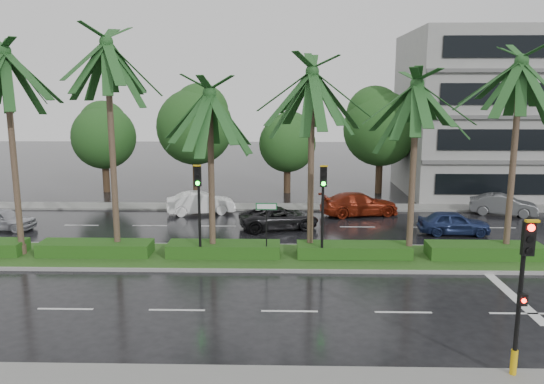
{
  "coord_description": "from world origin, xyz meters",
  "views": [
    {
      "loc": [
        -0.19,
        -22.6,
        7.61
      ],
      "look_at": [
        -0.78,
        1.5,
        3.06
      ],
      "focal_mm": 35.0,
      "sensor_mm": 36.0,
      "label": 1
    }
  ],
  "objects_px": {
    "signal_near": "(522,292)",
    "street_sign": "(266,217)",
    "signal_median_left": "(199,198)",
    "car_white": "(201,203)",
    "car_grey": "(503,205)",
    "car_darkgrey": "(279,218)",
    "car_red": "(359,204)",
    "car_silver": "(3,219)",
    "car_blue": "(454,223)"
  },
  "relations": [
    {
      "from": "signal_near",
      "to": "car_white",
      "type": "bearing_deg",
      "value": 120.51
    },
    {
      "from": "car_darkgrey",
      "to": "signal_near",
      "type": "bearing_deg",
      "value": -172.66
    },
    {
      "from": "signal_median_left",
      "to": "car_darkgrey",
      "type": "xyz_separation_m",
      "value": [
        3.5,
        6.25,
        -2.38
      ]
    },
    {
      "from": "signal_near",
      "to": "street_sign",
      "type": "relative_size",
      "value": 1.68
    },
    {
      "from": "signal_near",
      "to": "street_sign",
      "type": "distance_m",
      "value": 12.11
    },
    {
      "from": "signal_median_left",
      "to": "car_silver",
      "type": "bearing_deg",
      "value": 155.01
    },
    {
      "from": "car_darkgrey",
      "to": "signal_median_left",
      "type": "bearing_deg",
      "value": 135.93
    },
    {
      "from": "street_sign",
      "to": "car_grey",
      "type": "distance_m",
      "value": 17.59
    },
    {
      "from": "signal_near",
      "to": "street_sign",
      "type": "bearing_deg",
      "value": 125.34
    },
    {
      "from": "signal_median_left",
      "to": "car_white",
      "type": "relative_size",
      "value": 1.02
    },
    {
      "from": "signal_median_left",
      "to": "car_white",
      "type": "xyz_separation_m",
      "value": [
        -1.5,
        9.82,
        -2.3
      ]
    },
    {
      "from": "car_white",
      "to": "car_red",
      "type": "bearing_deg",
      "value": -104.27
    },
    {
      "from": "street_sign",
      "to": "car_silver",
      "type": "distance_m",
      "value": 16.02
    },
    {
      "from": "street_sign",
      "to": "car_silver",
      "type": "xyz_separation_m",
      "value": [
        -15.0,
        5.41,
        -1.51
      ]
    },
    {
      "from": "signal_near",
      "to": "car_red",
      "type": "bearing_deg",
      "value": 94.42
    },
    {
      "from": "street_sign",
      "to": "signal_near",
      "type": "bearing_deg",
      "value": -54.66
    },
    {
      "from": "car_red",
      "to": "car_blue",
      "type": "xyz_separation_m",
      "value": [
        4.5,
        -4.45,
        -0.07
      ]
    },
    {
      "from": "signal_median_left",
      "to": "car_blue",
      "type": "height_order",
      "value": "signal_median_left"
    },
    {
      "from": "car_darkgrey",
      "to": "car_red",
      "type": "relative_size",
      "value": 0.91
    },
    {
      "from": "signal_near",
      "to": "car_grey",
      "type": "bearing_deg",
      "value": 68.98
    },
    {
      "from": "signal_median_left",
      "to": "car_red",
      "type": "xyz_separation_m",
      "value": [
        8.5,
        9.7,
        -2.29
      ]
    },
    {
      "from": "car_silver",
      "to": "car_darkgrey",
      "type": "bearing_deg",
      "value": -80.78
    },
    {
      "from": "signal_near",
      "to": "car_blue",
      "type": "xyz_separation_m",
      "value": [
        3.0,
        14.94,
        -1.86
      ]
    },
    {
      "from": "car_white",
      "to": "car_red",
      "type": "xyz_separation_m",
      "value": [
        10.0,
        -0.12,
        0.01
      ]
    },
    {
      "from": "car_silver",
      "to": "car_red",
      "type": "relative_size",
      "value": 0.74
    },
    {
      "from": "street_sign",
      "to": "car_grey",
      "type": "height_order",
      "value": "street_sign"
    },
    {
      "from": "car_red",
      "to": "car_grey",
      "type": "bearing_deg",
      "value": -100.71
    },
    {
      "from": "car_red",
      "to": "car_blue",
      "type": "distance_m",
      "value": 6.33
    },
    {
      "from": "signal_near",
      "to": "car_white",
      "type": "distance_m",
      "value": 22.72
    },
    {
      "from": "signal_near",
      "to": "car_darkgrey",
      "type": "xyz_separation_m",
      "value": [
        -6.5,
        15.94,
        -1.88
      ]
    },
    {
      "from": "signal_median_left",
      "to": "car_grey",
      "type": "distance_m",
      "value": 20.31
    },
    {
      "from": "signal_near",
      "to": "car_white",
      "type": "xyz_separation_m",
      "value": [
        -11.5,
        19.51,
        -1.8
      ]
    },
    {
      "from": "car_red",
      "to": "car_grey",
      "type": "xyz_separation_m",
      "value": [
        9.05,
        0.25,
        -0.06
      ]
    },
    {
      "from": "car_grey",
      "to": "car_red",
      "type": "bearing_deg",
      "value": 109.56
    },
    {
      "from": "signal_median_left",
      "to": "car_blue",
      "type": "bearing_deg",
      "value": 22.01
    },
    {
      "from": "car_darkgrey",
      "to": "car_grey",
      "type": "bearing_deg",
      "value": -90.07
    },
    {
      "from": "car_darkgrey",
      "to": "car_grey",
      "type": "height_order",
      "value": "car_grey"
    },
    {
      "from": "signal_near",
      "to": "car_white",
      "type": "height_order",
      "value": "signal_near"
    },
    {
      "from": "signal_median_left",
      "to": "street_sign",
      "type": "relative_size",
      "value": 1.68
    },
    {
      "from": "signal_near",
      "to": "car_blue",
      "type": "distance_m",
      "value": 15.36
    },
    {
      "from": "signal_median_left",
      "to": "car_white",
      "type": "distance_m",
      "value": 10.2
    },
    {
      "from": "signal_median_left",
      "to": "car_red",
      "type": "height_order",
      "value": "signal_median_left"
    },
    {
      "from": "car_silver",
      "to": "car_grey",
      "type": "distance_m",
      "value": 29.87
    },
    {
      "from": "car_white",
      "to": "car_darkgrey",
      "type": "distance_m",
      "value": 6.14
    },
    {
      "from": "street_sign",
      "to": "car_grey",
      "type": "relative_size",
      "value": 0.65
    },
    {
      "from": "car_blue",
      "to": "car_grey",
      "type": "relative_size",
      "value": 0.95
    },
    {
      "from": "car_blue",
      "to": "car_grey",
      "type": "bearing_deg",
      "value": -42.08
    },
    {
      "from": "signal_near",
      "to": "car_white",
      "type": "relative_size",
      "value": 1.02
    },
    {
      "from": "signal_median_left",
      "to": "car_grey",
      "type": "relative_size",
      "value": 1.1
    },
    {
      "from": "car_darkgrey",
      "to": "car_blue",
      "type": "xyz_separation_m",
      "value": [
        9.5,
        -1.0,
        0.02
      ]
    }
  ]
}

